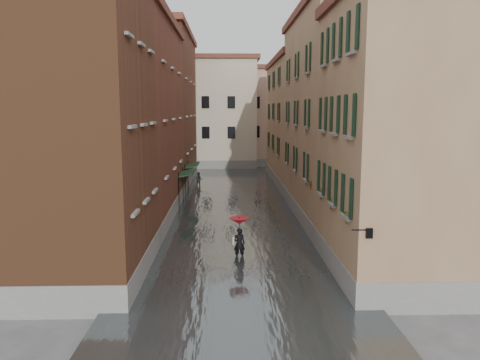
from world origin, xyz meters
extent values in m
plane|color=#555557|center=(0.00, 0.00, 0.00)|extent=(120.00, 120.00, 0.00)
cube|color=#4B5253|center=(0.00, 13.00, 0.10)|extent=(10.00, 60.00, 0.20)
cube|color=brown|center=(-7.00, -2.00, 6.50)|extent=(6.00, 8.00, 13.00)
cube|color=brown|center=(-7.00, 9.00, 6.25)|extent=(6.00, 14.00, 12.50)
cube|color=brown|center=(-7.00, 24.00, 7.00)|extent=(6.00, 16.00, 14.00)
cube|color=#8E6D49|center=(7.00, -2.00, 5.75)|extent=(6.00, 8.00, 11.50)
cube|color=tan|center=(7.00, 9.00, 6.50)|extent=(6.00, 14.00, 13.00)
cube|color=#8E6D49|center=(7.00, 24.00, 5.75)|extent=(6.00, 16.00, 11.50)
cube|color=beige|center=(-3.00, 38.00, 6.50)|extent=(12.00, 9.00, 13.00)
cube|color=tan|center=(6.00, 40.00, 6.00)|extent=(10.00, 9.00, 12.00)
cube|color=black|center=(-3.45, 12.80, 2.55)|extent=(1.09, 3.15, 0.31)
cylinder|color=black|center=(-3.95, 11.23, 1.40)|extent=(0.06, 0.06, 2.80)
cylinder|color=black|center=(-3.95, 14.38, 1.40)|extent=(0.06, 0.06, 2.80)
cube|color=black|center=(-3.45, 17.73, 2.55)|extent=(1.09, 2.92, 0.31)
cylinder|color=black|center=(-3.95, 16.27, 1.40)|extent=(0.06, 0.06, 2.80)
cylinder|color=black|center=(-3.95, 19.19, 1.40)|extent=(0.06, 0.06, 2.80)
cylinder|color=black|center=(4.05, -6.00, 3.10)|extent=(0.60, 0.05, 0.05)
cube|color=black|center=(4.35, -6.00, 3.00)|extent=(0.22, 0.22, 0.35)
cube|color=beige|center=(4.35, -6.00, 3.00)|extent=(0.14, 0.14, 0.24)
cube|color=brown|center=(4.12, -4.39, 3.15)|extent=(0.22, 0.85, 0.18)
imported|color=#265926|center=(4.12, -4.39, 3.57)|extent=(0.59, 0.51, 0.66)
cube|color=brown|center=(4.12, -1.71, 3.15)|extent=(0.22, 0.85, 0.18)
imported|color=#265926|center=(4.12, -1.71, 3.57)|extent=(0.59, 0.51, 0.66)
cube|color=brown|center=(4.12, 0.48, 3.15)|extent=(0.22, 0.85, 0.18)
imported|color=#265926|center=(4.12, 0.48, 3.57)|extent=(0.59, 0.51, 0.66)
cube|color=brown|center=(4.12, 3.23, 3.15)|extent=(0.22, 0.85, 0.18)
imported|color=#265926|center=(4.12, 3.23, 3.57)|extent=(0.59, 0.51, 0.66)
imported|color=black|center=(0.05, 0.31, 0.78)|extent=(0.62, 0.45, 1.56)
cube|color=beige|center=(-0.23, 0.36, 0.95)|extent=(0.08, 0.30, 0.38)
cylinder|color=black|center=(0.05, 0.31, 1.35)|extent=(0.02, 0.02, 1.00)
cone|color=#AC0B15|center=(0.05, 0.31, 1.92)|extent=(0.98, 0.98, 0.28)
imported|color=#232326|center=(-3.11, 21.33, 0.72)|extent=(0.79, 0.66, 1.45)
camera|label=1|loc=(-0.52, -21.48, 7.20)|focal=35.00mm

